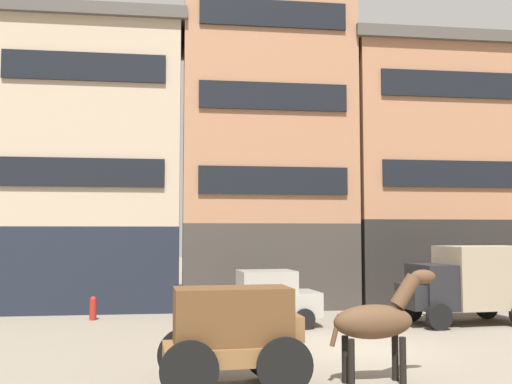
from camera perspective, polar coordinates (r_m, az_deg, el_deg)
The scene contains 9 objects.
ground_plane at distance 16.08m, azimuth 10.66°, elevation -15.00°, with size 120.00×120.00×0.00m, color slate.
building_far_left at distance 25.45m, azimuth -15.80°, elevation 2.79°, with size 7.79×5.70×12.00m.
building_center_left at distance 25.90m, azimuth 0.82°, elevation 8.68°, with size 7.61×5.70×17.48m.
building_center_right at distance 27.97m, azimuth 18.48°, elevation 1.86°, with size 10.23×5.70×11.64m.
cargo_wagon at distance 11.74m, azimuth -2.11°, elevation -13.47°, with size 2.99×1.68×1.98m.
draft_horse at distance 12.35m, azimuth 11.98°, elevation -12.34°, with size 2.35×0.71×2.30m.
delivery_truck_near at distance 21.06m, azimuth 20.26°, elevation -8.31°, with size 4.49×2.47×2.62m.
sedan_light at distance 19.23m, azimuth 0.71°, elevation -10.51°, with size 3.83×2.12×1.83m.
fire_hydrant_curbside at distance 21.50m, azimuth -15.84°, elevation -10.98°, with size 0.24×0.24×0.83m.
Camera 1 is at (-4.87, -15.01, 3.06)m, focal length 40.39 mm.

